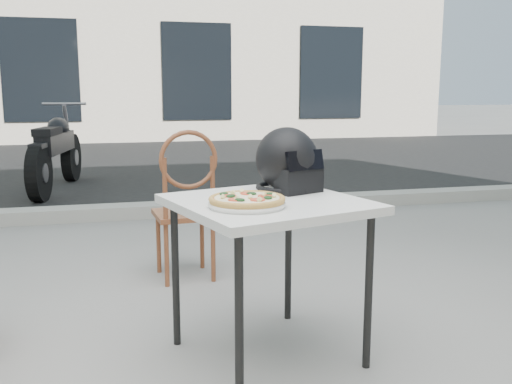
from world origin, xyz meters
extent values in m
plane|color=gray|center=(0.00, 0.00, 0.00)|extent=(80.00, 80.00, 0.00)
cube|color=black|center=(0.00, 7.00, 0.00)|extent=(30.00, 8.00, 0.00)
cube|color=#97958E|center=(0.00, 3.00, 0.06)|extent=(30.00, 0.25, 0.12)
cube|color=beige|center=(0.00, 14.00, 3.50)|extent=(16.00, 6.00, 7.00)
cube|color=black|center=(-1.70, 10.98, 1.60)|extent=(1.60, 0.08, 2.20)
cube|color=black|center=(1.70, 10.98, 1.60)|extent=(1.60, 0.08, 2.20)
cube|color=black|center=(5.00, 10.98, 1.60)|extent=(1.60, 0.08, 2.20)
cube|color=silver|center=(0.35, -0.03, 0.69)|extent=(0.92, 0.92, 0.04)
cylinder|color=black|center=(0.13, -0.41, 0.34)|extent=(0.04, 0.04, 0.67)
cylinder|color=black|center=(0.72, -0.25, 0.34)|extent=(0.04, 0.04, 0.67)
cylinder|color=black|center=(-0.03, 0.18, 0.34)|extent=(0.04, 0.04, 0.67)
cylinder|color=black|center=(0.56, 0.35, 0.34)|extent=(0.04, 0.04, 0.67)
cylinder|color=silver|center=(0.22, -0.16, 0.72)|extent=(0.39, 0.39, 0.01)
torus|color=silver|center=(0.22, -0.16, 0.72)|extent=(0.41, 0.41, 0.02)
cylinder|color=#C39447|center=(0.22, -0.16, 0.74)|extent=(0.35, 0.35, 0.01)
torus|color=#C39447|center=(0.22, -0.16, 0.74)|extent=(0.36, 0.36, 0.02)
cylinder|color=red|center=(0.22, -0.16, 0.74)|extent=(0.31, 0.31, 0.00)
cylinder|color=#F6E9BC|center=(0.22, -0.16, 0.75)|extent=(0.30, 0.30, 0.00)
cylinder|color=red|center=(0.30, -0.16, 0.75)|extent=(0.07, 0.07, 0.00)
cylinder|color=red|center=(0.24, -0.09, 0.75)|extent=(0.07, 0.07, 0.00)
cylinder|color=red|center=(0.16, -0.12, 0.75)|extent=(0.07, 0.07, 0.00)
cylinder|color=red|center=(0.16, -0.21, 0.75)|extent=(0.07, 0.07, 0.00)
cylinder|color=red|center=(0.25, -0.23, 0.75)|extent=(0.07, 0.07, 0.00)
ellipsoid|color=#123414|center=(0.25, -0.11, 0.75)|extent=(0.05, 0.04, 0.01)
ellipsoid|color=#123414|center=(0.16, -0.14, 0.75)|extent=(0.05, 0.05, 0.01)
ellipsoid|color=#123414|center=(0.29, -0.21, 0.75)|extent=(0.04, 0.05, 0.01)
ellipsoid|color=#123414|center=(0.18, -0.23, 0.75)|extent=(0.05, 0.05, 0.01)
ellipsoid|color=#123414|center=(0.32, -0.14, 0.75)|extent=(0.04, 0.04, 0.01)
ellipsoid|color=#123414|center=(0.14, -0.08, 0.75)|extent=(0.05, 0.05, 0.01)
cylinder|color=#E9E08E|center=(0.23, -0.19, 0.76)|extent=(0.02, 0.03, 0.02)
cylinder|color=#E9E08E|center=(0.18, -0.08, 0.76)|extent=(0.03, 0.03, 0.02)
cylinder|color=#E9E08E|center=(0.29, -0.16, 0.76)|extent=(0.03, 0.02, 0.02)
cylinder|color=#E9E08E|center=(0.22, -0.06, 0.76)|extent=(0.02, 0.02, 0.02)
cylinder|color=#E9E08E|center=(0.25, -0.26, 0.76)|extent=(0.03, 0.03, 0.02)
cylinder|color=#E9E08E|center=(0.12, -0.17, 0.76)|extent=(0.03, 0.03, 0.02)
cylinder|color=#E9E08E|center=(0.33, -0.19, 0.76)|extent=(0.02, 0.02, 0.02)
cylinder|color=#E9E08E|center=(0.17, -0.21, 0.76)|extent=(0.03, 0.03, 0.02)
ellipsoid|color=black|center=(0.49, 0.17, 0.86)|extent=(0.38, 0.38, 0.29)
cube|color=black|center=(0.52, 0.09, 0.77)|extent=(0.23, 0.18, 0.12)
torus|color=black|center=(0.49, 0.17, 0.72)|extent=(0.38, 0.38, 0.03)
cube|color=black|center=(0.54, 0.05, 0.86)|extent=(0.20, 0.11, 0.09)
cube|color=brown|center=(0.13, 1.15, 0.41)|extent=(0.39, 0.39, 0.03)
cylinder|color=brown|center=(0.26, 1.30, 0.20)|extent=(0.03, 0.03, 0.40)
cylinder|color=brown|center=(-0.02, 1.28, 0.20)|extent=(0.03, 0.03, 0.40)
cylinder|color=brown|center=(0.29, 1.02, 0.20)|extent=(0.03, 0.03, 0.40)
cylinder|color=brown|center=(0.00, 0.99, 0.20)|extent=(0.03, 0.03, 0.40)
cylinder|color=brown|center=(0.29, 1.01, 0.60)|extent=(0.03, 0.03, 0.38)
cylinder|color=brown|center=(0.00, 0.98, 0.60)|extent=(0.03, 0.03, 0.38)
torus|color=brown|center=(0.14, 1.00, 0.77)|extent=(0.35, 0.06, 0.35)
cylinder|color=black|center=(-0.81, 5.44, 0.31)|extent=(0.22, 0.63, 0.62)
cylinder|color=slate|center=(-0.81, 5.44, 0.31)|extent=(0.18, 0.23, 0.21)
cylinder|color=black|center=(-1.05, 4.02, 0.31)|extent=(0.22, 0.63, 0.62)
cylinder|color=slate|center=(-1.05, 4.02, 0.31)|extent=(0.18, 0.23, 0.21)
cube|color=black|center=(-0.93, 4.73, 0.57)|extent=(0.36, 1.10, 0.23)
ellipsoid|color=black|center=(-0.90, 4.88, 0.74)|extent=(0.30, 0.46, 0.23)
cube|color=black|center=(-0.98, 4.42, 0.72)|extent=(0.29, 0.54, 0.08)
cylinder|color=slate|center=(-0.82, 5.35, 0.64)|extent=(0.10, 0.33, 0.73)
cylinder|color=slate|center=(-0.84, 5.23, 1.01)|extent=(0.53, 0.12, 0.03)
cube|color=black|center=(-1.04, 4.04, 0.60)|extent=(0.18, 0.25, 0.05)
camera|label=1|loc=(-0.30, -2.34, 1.17)|focal=40.00mm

